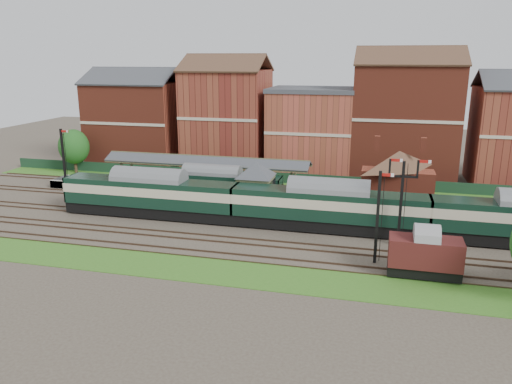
% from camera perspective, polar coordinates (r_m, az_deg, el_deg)
% --- Properties ---
extents(ground, '(160.00, 160.00, 0.00)m').
position_cam_1_polar(ground, '(51.54, 2.35, -3.98)').
color(ground, '#473D33').
rests_on(ground, ground).
extents(grass_back, '(90.00, 4.50, 0.06)m').
position_cam_1_polar(grass_back, '(66.61, 5.16, 0.47)').
color(grass_back, '#2D6619').
rests_on(grass_back, ground).
extents(grass_front, '(90.00, 5.00, 0.06)m').
position_cam_1_polar(grass_front, '(40.68, -1.16, -9.36)').
color(grass_front, '#2D6619').
rests_on(grass_front, ground).
extents(fence, '(90.00, 0.12, 1.50)m').
position_cam_1_polar(fence, '(68.35, 5.44, 1.47)').
color(fence, '#193823').
rests_on(fence, ground).
extents(platform, '(55.00, 3.40, 1.00)m').
position_cam_1_polar(platform, '(61.54, -0.35, -0.26)').
color(platform, '#2D2D2D').
rests_on(platform, ground).
extents(signal_box, '(5.40, 5.40, 6.00)m').
position_cam_1_polar(signal_box, '(54.28, -0.02, 0.55)').
color(signal_box, '#707E59').
rests_on(signal_box, ground).
extents(brick_hut, '(3.20, 2.64, 2.94)m').
position_cam_1_polar(brick_hut, '(53.52, 8.33, -2.05)').
color(brick_hut, maroon).
rests_on(brick_hut, ground).
extents(station_building, '(8.10, 8.10, 5.90)m').
position_cam_1_polar(station_building, '(58.92, 15.88, 1.91)').
color(station_building, maroon).
rests_on(station_building, platform).
extents(canopy, '(26.00, 3.89, 4.08)m').
position_cam_1_polar(canopy, '(62.31, -5.72, 3.72)').
color(canopy, '#545938').
rests_on(canopy, platform).
extents(semaphore_bracket, '(3.60, 0.25, 8.18)m').
position_cam_1_polar(semaphore_bracket, '(46.88, 16.32, -0.63)').
color(semaphore_bracket, black).
rests_on(semaphore_bracket, ground).
extents(semaphore_platform_end, '(1.23, 0.25, 8.00)m').
position_cam_1_polar(semaphore_platform_end, '(69.59, -21.12, 3.62)').
color(semaphore_platform_end, black).
rests_on(semaphore_platform_end, ground).
extents(semaphore_siding, '(1.23, 0.25, 8.00)m').
position_cam_1_polar(semaphore_siding, '(42.64, 13.75, -2.69)').
color(semaphore_siding, black).
rests_on(semaphore_siding, ground).
extents(town_backdrop, '(69.00, 10.00, 16.00)m').
position_cam_1_polar(town_backdrop, '(74.02, 6.26, 7.44)').
color(town_backdrop, maroon).
rests_on(town_backdrop, ground).
extents(dmu_train, '(57.77, 3.03, 4.44)m').
position_cam_1_polar(dmu_train, '(50.00, 8.24, -1.62)').
color(dmu_train, black).
rests_on(dmu_train, ground).
extents(platform_railcar, '(16.63, 2.62, 3.83)m').
position_cam_1_polar(platform_railcar, '(59.23, -5.00, 0.81)').
color(platform_railcar, black).
rests_on(platform_railcar, ground).
extents(goods_van_a, '(5.58, 2.42, 3.39)m').
position_cam_1_polar(goods_van_a, '(41.69, 18.74, -6.74)').
color(goods_van_a, black).
rests_on(goods_van_a, ground).
extents(tree_back, '(4.48, 4.48, 6.55)m').
position_cam_1_polar(tree_back, '(79.22, -20.10, 4.88)').
color(tree_back, '#382619').
rests_on(tree_back, ground).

